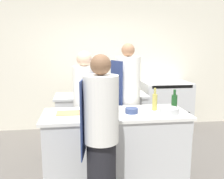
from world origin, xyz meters
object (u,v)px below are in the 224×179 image
at_px(oven_range, 166,106).
at_px(bottle_wine, 155,101).
at_px(chef_at_stove, 85,106).
at_px(bottle_cooking_oil, 174,101).
at_px(bowl_mixing_large, 169,111).
at_px(stockpot, 127,89).
at_px(chef_at_prep_near, 101,135).
at_px(bowl_prep_small, 132,111).
at_px(chef_at_pass_far, 127,101).
at_px(bottle_vinegar, 116,104).
at_px(bottle_olive_oil, 100,104).

xyz_separation_m(oven_range, bottle_wine, (-0.78, -1.68, 0.51)).
xyz_separation_m(chef_at_stove, bottle_cooking_oil, (1.22, -0.52, 0.15)).
relative_size(bowl_mixing_large, stockpot, 1.05).
xyz_separation_m(chef_at_stove, stockpot, (0.74, 0.51, 0.16)).
height_order(chef_at_prep_near, bottle_wine, chef_at_prep_near).
bearing_deg(chef_at_prep_near, oven_range, -25.11).
height_order(oven_range, chef_at_stove, chef_at_stove).
bearing_deg(stockpot, bottle_cooking_oil, -65.16).
relative_size(chef_at_prep_near, bottle_cooking_oil, 6.09).
bearing_deg(bowl_mixing_large, bowl_prep_small, 167.65).
bearing_deg(chef_at_pass_far, bowl_mixing_large, -171.72).
distance_m(oven_range, bottle_vinegar, 2.24).
distance_m(bottle_vinegar, stockpot, 1.17).
relative_size(chef_at_pass_far, bottle_olive_oil, 7.35).
distance_m(bottle_vinegar, bottle_cooking_oil, 0.84).
bearing_deg(chef_at_pass_far, chef_at_prep_near, 138.31).
height_order(bottle_vinegar, bottle_wine, bottle_wine).
relative_size(chef_at_stove, bottle_vinegar, 5.58).
distance_m(bottle_olive_oil, bottle_wine, 0.76).
height_order(chef_at_stove, bottle_cooking_oil, chef_at_stove).
bearing_deg(oven_range, bowl_mixing_large, -109.00).
xyz_separation_m(chef_at_stove, bottle_olive_oil, (0.18, -0.47, 0.14)).
xyz_separation_m(bottle_olive_oil, stockpot, (0.56, 0.98, 0.02)).
distance_m(bowl_prep_small, stockpot, 1.17).
height_order(chef_at_pass_far, bottle_cooking_oil, chef_at_pass_far).
xyz_separation_m(oven_range, chef_at_prep_near, (-1.59, -2.41, 0.34)).
height_order(bottle_wine, bottle_cooking_oil, bottle_wine).
bearing_deg(bowl_prep_small, chef_at_prep_near, -126.36).
xyz_separation_m(chef_at_stove, bowl_prep_small, (0.59, -0.65, 0.08)).
distance_m(chef_at_stove, bottle_vinegar, 0.74).
xyz_separation_m(oven_range, bowl_prep_small, (-1.12, -1.78, 0.42)).
bearing_deg(bottle_wine, bottle_cooking_oil, 5.10).
xyz_separation_m(chef_at_stove, bottle_vinegar, (0.39, -0.61, 0.16)).
distance_m(chef_at_stove, bottle_olive_oil, 0.52).
height_order(bottle_olive_oil, stockpot, bottle_olive_oil).
height_order(bottle_olive_oil, bowl_mixing_large, bottle_olive_oil).
bearing_deg(bottle_wine, bowl_mixing_large, -57.41).
height_order(bottle_wine, stockpot, bottle_wine).
bearing_deg(bottle_wine, chef_at_pass_far, 115.43).
bearing_deg(chef_at_prep_near, chef_at_stove, 13.79).
bearing_deg(chef_at_pass_far, bottle_vinegar, 137.11).
relative_size(bowl_prep_small, stockpot, 0.71).
distance_m(bottle_olive_oil, bowl_prep_small, 0.45).
bearing_deg(chef_at_stove, bowl_mixing_large, 68.52).
xyz_separation_m(chef_at_pass_far, bowl_prep_small, (-0.07, -0.67, 0.03)).
distance_m(bottle_vinegar, bottle_wine, 0.55).
distance_m(chef_at_stove, chef_at_pass_far, 0.67).
bearing_deg(bottle_vinegar, bowl_prep_small, -11.88).
height_order(bottle_vinegar, bottle_cooking_oil, bottle_vinegar).
bearing_deg(chef_at_prep_near, bowl_mixing_large, -52.44).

